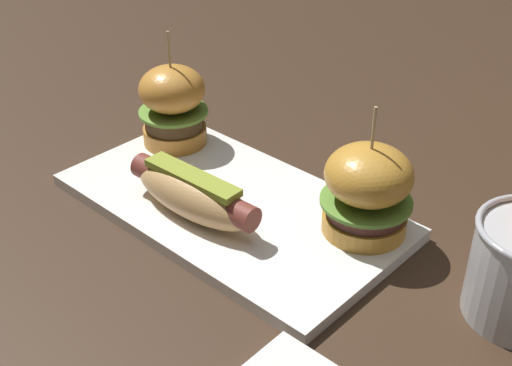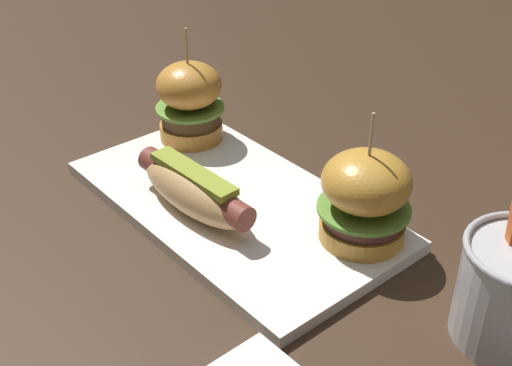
% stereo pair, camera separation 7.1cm
% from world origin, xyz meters
% --- Properties ---
extents(ground_plane, '(3.00, 3.00, 0.00)m').
position_xyz_m(ground_plane, '(0.00, 0.00, 0.00)').
color(ground_plane, '#382619').
extents(platter_main, '(0.39, 0.21, 0.01)m').
position_xyz_m(platter_main, '(0.00, 0.00, 0.01)').
color(platter_main, white).
rests_on(platter_main, ground).
extents(hot_dog, '(0.17, 0.06, 0.05)m').
position_xyz_m(hot_dog, '(-0.01, -0.05, 0.04)').
color(hot_dog, tan).
rests_on(hot_dog, platter_main).
extents(slider_left, '(0.09, 0.09, 0.15)m').
position_xyz_m(slider_left, '(-0.15, 0.05, 0.07)').
color(slider_left, '#CB8735').
rests_on(slider_left, platter_main).
extents(slider_right, '(0.10, 0.10, 0.14)m').
position_xyz_m(slider_right, '(0.14, 0.06, 0.06)').
color(slider_right, gold).
rests_on(slider_right, platter_main).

